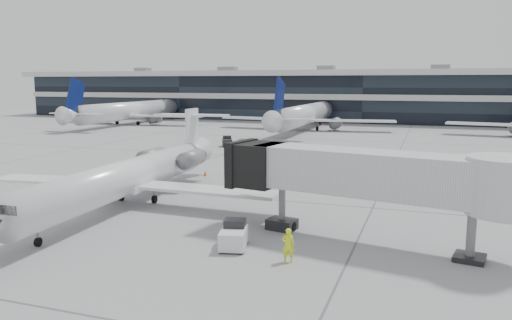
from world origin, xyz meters
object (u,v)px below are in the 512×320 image
at_px(jet_bridge, 382,176).
at_px(regional_jet, 129,176).
at_px(baggage_tug, 234,236).
at_px(ramp_worker, 288,245).

bearing_deg(jet_bridge, regional_jet, -179.19).
height_order(jet_bridge, baggage_tug, jet_bridge).
xyz_separation_m(regional_jet, jet_bridge, (17.62, -3.20, 1.67)).
distance_m(regional_jet, ramp_worker, 15.49).
height_order(regional_jet, jet_bridge, regional_jet).
relative_size(regional_jet, baggage_tug, 11.00).
bearing_deg(baggage_tug, regional_jet, 136.12).
height_order(jet_bridge, ramp_worker, jet_bridge).
bearing_deg(regional_jet, jet_bridge, -13.00).
bearing_deg(ramp_worker, baggage_tug, -37.12).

